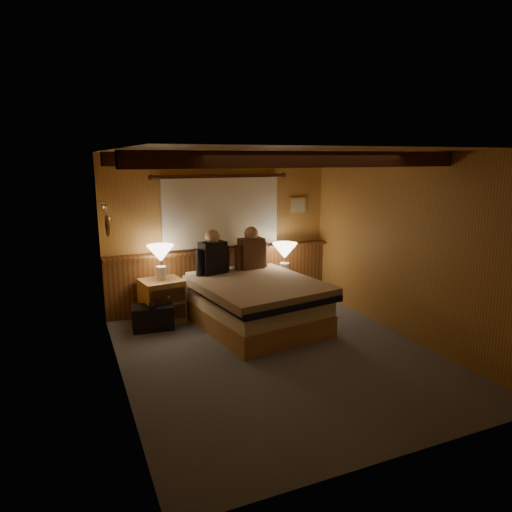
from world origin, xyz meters
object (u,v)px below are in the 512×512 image
lamp_left (161,255)px  lamp_right (285,253)px  duffel_bag (153,317)px  nightstand_left (162,300)px  person_right (251,251)px  nightstand_right (287,290)px  bed (255,302)px  person_left (213,256)px

lamp_left → lamp_right: (1.93, -0.07, -0.11)m
duffel_bag → nightstand_left: bearing=59.5°
lamp_left → person_right: size_ratio=0.74×
lamp_left → person_right: person_right is taller
nightstand_left → lamp_right: (1.95, -0.04, 0.55)m
lamp_right → duffel_bag: 2.26m
person_right → duffel_bag: bearing=-176.8°
nightstand_right → lamp_left: size_ratio=1.06×
lamp_left → person_right: 1.37m
nightstand_left → lamp_left: (0.01, 0.03, 0.66)m
bed → person_left: person_left is taller
nightstand_right → lamp_right: size_ratio=1.03×
nightstand_left → lamp_left: size_ratio=1.27×
nightstand_left → duffel_bag: size_ratio=1.08×
nightstand_right → lamp_right: bearing=129.6°
nightstand_left → duffel_bag: nightstand_left is taller
nightstand_left → nightstand_right: size_ratio=1.20×
nightstand_left → nightstand_right: bearing=-11.2°
lamp_left → bed: bearing=-32.7°
lamp_left → duffel_bag: size_ratio=0.85×
bed → nightstand_right: size_ratio=4.05×
bed → lamp_left: 1.49m
bed → lamp_left: bearing=138.8°
nightstand_left → person_right: (1.38, -0.04, 0.62)m
duffel_bag → bed: bearing=-12.9°
lamp_left → duffel_bag: (-0.21, -0.30, -0.79)m
person_left → lamp_left: bearing=153.8°
person_right → nightstand_left: bearing=173.2°
bed → nightstand_right: (0.82, 0.64, -0.10)m
bed → nightstand_right: bed is taller
nightstand_left → duffel_bag: bearing=-134.6°
bed → duffel_bag: (-1.35, 0.44, -0.17)m
person_left → duffel_bag: 1.21m
lamp_left → duffel_bag: bearing=-124.8°
person_right → duffel_bag: 1.76m
bed → nightstand_left: size_ratio=3.38×
person_left → person_right: size_ratio=1.01×
nightstand_left → person_right: size_ratio=0.94×
nightstand_right → lamp_left: bearing=165.2°
bed → person_right: (0.22, 0.67, 0.58)m
nightstand_left → person_right: bearing=-10.7°
lamp_left → person_right: bearing=-2.7°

